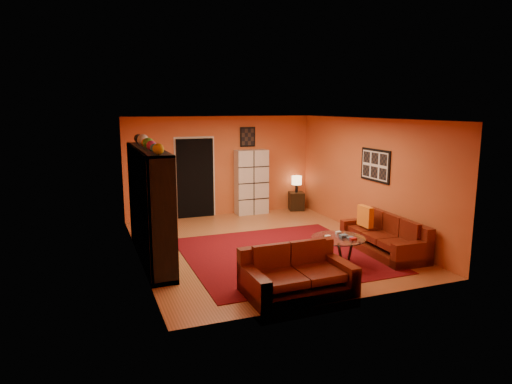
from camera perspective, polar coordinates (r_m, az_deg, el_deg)
name	(u,v)px	position (r m, az deg, el deg)	size (l,w,h in m)	color
floor	(263,245)	(9.54, 0.85, -6.68)	(6.00, 6.00, 0.00)	#96552E
ceiling	(263,119)	(9.12, 0.89, 9.12)	(6.00, 6.00, 0.00)	white
wall_back	(221,166)	(12.05, -4.44, 3.25)	(6.00, 6.00, 0.00)	#C4572B
wall_front	(341,216)	(6.61, 10.58, -3.02)	(6.00, 6.00, 0.00)	#C4572B
wall_left	(137,192)	(8.64, -14.71, 0.02)	(6.00, 6.00, 0.00)	#C4572B
wall_right	(367,177)	(10.42, 13.75, 1.82)	(6.00, 6.00, 0.00)	#C4572B
rug	(281,255)	(8.97, 3.12, -7.81)	(3.60, 3.60, 0.01)	#4F090F
doorway	(195,178)	(11.87, -7.61, 1.71)	(0.95, 0.10, 2.04)	black
wall_art_right	(375,165)	(10.13, 14.69, 3.25)	(0.03, 1.00, 0.70)	black
wall_art_back	(248,137)	(12.19, -1.06, 6.91)	(0.42, 0.03, 0.52)	black
entertainment_unit	(150,204)	(8.72, -13.16, -1.50)	(0.45, 3.00, 2.10)	black
tv	(152,208)	(8.74, -12.83, -1.92)	(0.12, 0.90, 0.52)	black
sofa	(387,238)	(9.42, 16.01, -5.52)	(0.89, 2.02, 0.85)	#4A1209
loveseat	(295,274)	(7.20, 4.93, -10.19)	(1.66, 1.02, 0.85)	#4A1209
throw_pillow	(365,216)	(9.61, 13.50, -2.97)	(0.12, 0.42, 0.42)	orange
coffee_table	(338,240)	(8.46, 10.25, -5.95)	(0.98, 0.98, 0.49)	silver
storage_cabinet	(251,182)	(12.17, -0.57, 1.25)	(0.86, 0.38, 1.72)	silver
bowl_chair	(155,224)	(10.15, -12.45, -3.95)	(0.76, 0.76, 0.62)	black
side_table	(296,201)	(12.75, 5.06, -1.14)	(0.40, 0.40, 0.50)	black
table_lamp	(297,181)	(12.64, 5.11, 1.40)	(0.28, 0.28, 0.46)	black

